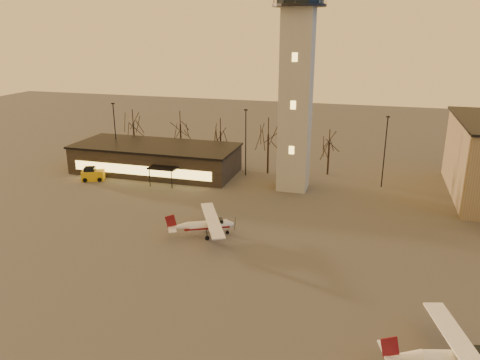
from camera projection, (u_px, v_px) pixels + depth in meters
The scene contains 7 objects.
ground at pixel (229, 302), 38.47m from camera, with size 220.00×220.00×0.00m, color #3E3C3A.
control_tower at pixel (297, 70), 60.83m from camera, with size 6.80×6.80×32.60m.
terminal at pixel (156, 158), 72.85m from camera, with size 25.40×12.20×4.30m.
light_poles at pixel (299, 149), 64.98m from camera, with size 58.50×12.25×10.14m.
tree_row at pixel (220, 128), 76.03m from camera, with size 37.20×9.20×8.80m.
cessna_rear at pixel (209, 227), 50.51m from camera, with size 7.95×9.44×2.75m.
service_cart at pixel (93, 175), 69.06m from camera, with size 3.56×2.90×2.00m.
Camera 1 is at (10.24, -31.90, 21.43)m, focal length 35.00 mm.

